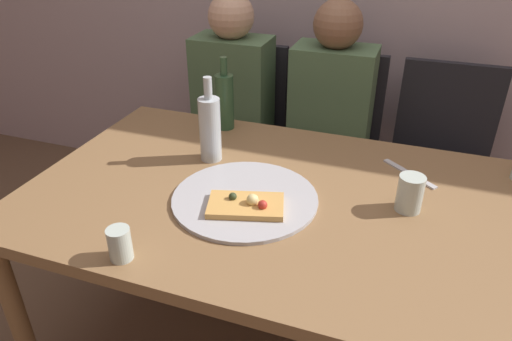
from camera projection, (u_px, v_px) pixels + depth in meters
The scene contains 13 objects.
dining_table at pixel (289, 214), 1.49m from camera, with size 1.65×0.98×0.72m.
pizza_tray at pixel (245, 198), 1.44m from camera, with size 0.44×0.44×0.01m, color #ADADB2.
pizza_slice_last at pixel (247, 205), 1.37m from camera, with size 0.25×0.19×0.05m.
wine_bottle at pixel (225, 101), 1.84m from camera, with size 0.07×0.07×0.29m.
beer_bottle at pixel (210, 128), 1.61m from camera, with size 0.07×0.07×0.30m.
tumbler_far at pixel (120, 244), 1.18m from camera, with size 0.06×0.06×0.09m, color #B7C6BC.
wine_glass at pixel (410, 193), 1.37m from camera, with size 0.08×0.08×0.11m, color #B7C6BC.
table_knife at pixel (409, 173), 1.57m from camera, with size 0.22×0.02×0.01m, color #B7B7BC.
chair_left at pixel (238, 123), 2.44m from camera, with size 0.44×0.44×0.90m.
chair_middle at pixel (331, 137), 2.30m from camera, with size 0.44×0.44×0.90m.
chair_right at pixel (440, 153), 2.15m from camera, with size 0.44×0.44×0.90m.
guest_in_sweater at pixel (226, 111), 2.25m from camera, with size 0.36×0.56×1.17m.
guest_in_beanie at pixel (326, 125), 2.11m from camera, with size 0.36×0.56×1.17m.
Camera 1 is at (0.31, -1.19, 1.51)m, focal length 33.16 mm.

